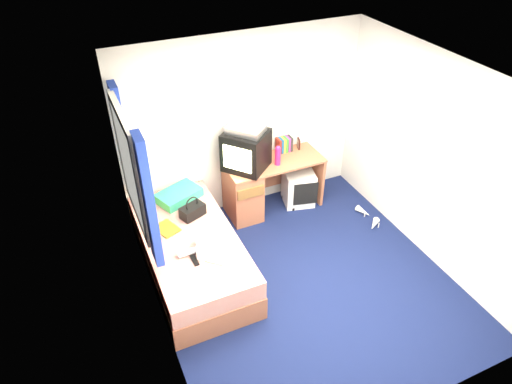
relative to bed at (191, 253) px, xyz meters
name	(u,v)px	position (x,y,z in m)	size (l,w,h in m)	color
ground	(303,282)	(1.10, -0.70, -0.27)	(3.40, 3.40, 0.00)	#0C1438
room_shell	(312,177)	(1.10, -0.70, 1.18)	(3.40, 3.40, 3.40)	white
bed	(191,253)	(0.00, 0.00, 0.00)	(1.01, 2.00, 0.54)	#A56244
pillow	(179,195)	(0.09, 0.71, 0.33)	(0.52, 0.33, 0.11)	teal
desk	(254,187)	(1.12, 0.74, 0.14)	(1.30, 0.55, 0.75)	#A56244
storage_cube	(298,187)	(1.77, 0.69, -0.02)	(0.40, 0.40, 0.50)	silver
crt_tv	(246,150)	(1.01, 0.74, 0.73)	(0.68, 0.69, 0.50)	black
vcr	(246,129)	(1.01, 0.74, 1.03)	(0.44, 0.31, 0.08)	#B7B8BA
book_row	(284,144)	(1.64, 0.90, 0.58)	(0.20, 0.13, 0.20)	maroon
picture_frame	(299,143)	(1.85, 0.89, 0.55)	(0.02, 0.12, 0.14)	black
pink_water_bottle	(278,156)	(1.41, 0.63, 0.60)	(0.08, 0.08, 0.24)	#D11D5C
aerosol_can	(263,155)	(1.27, 0.78, 0.58)	(0.05, 0.05, 0.20)	silver
handbag	(193,211)	(0.15, 0.32, 0.35)	(0.33, 0.25, 0.27)	black
towel	(212,246)	(0.15, -0.33, 0.33)	(0.33, 0.27, 0.11)	white
magazine	(167,229)	(-0.20, 0.21, 0.28)	(0.21, 0.28, 0.01)	gold
water_bottle	(187,253)	(-0.11, -0.29, 0.31)	(0.07, 0.07, 0.20)	silver
colour_swatch_fan	(215,262)	(0.12, -0.51, 0.28)	(0.22, 0.06, 0.01)	yellow
remote_control	(195,260)	(-0.07, -0.41, 0.28)	(0.05, 0.16, 0.02)	black
window_assembly	(133,170)	(-0.45, 0.20, 1.15)	(0.11, 1.42, 1.40)	silver
white_heels	(369,218)	(2.44, -0.08, -0.23)	(0.23, 0.51, 0.09)	silver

